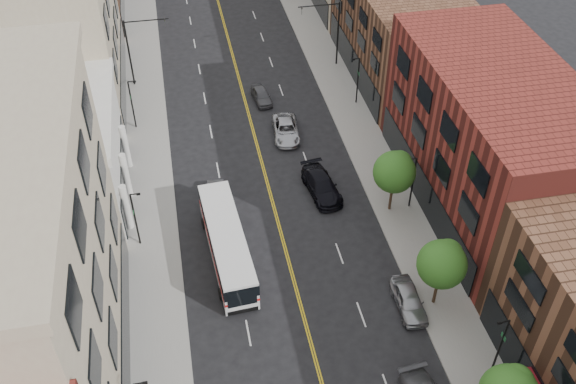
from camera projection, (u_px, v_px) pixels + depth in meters
sidewalk_left at (149, 157)px, 58.31m from camera, size 4.00×110.00×0.15m
sidewalk_right at (360, 132)px, 61.27m from camera, size 4.00×110.00×0.15m
bldg_l_tanoffice at (10, 285)px, 35.13m from camera, size 10.00×22.00×18.00m
bldg_l_white at (56, 159)px, 51.74m from camera, size 10.00×14.00×8.00m
bldg_l_far_a at (56, 10)px, 61.06m from camera, size 10.00×20.00×18.00m
bldg_r_mid at (491, 141)px, 50.27m from camera, size 10.00×22.00×12.00m
bldg_r_far_a at (402, 31)px, 66.48m from camera, size 10.00×20.00×10.00m
tree_r_2 at (443, 262)px, 43.01m from camera, size 3.40×3.40×5.59m
tree_r_3 at (395, 171)px, 50.42m from camera, size 3.40×3.40×5.59m
lamp_l_2 at (135, 216)px, 48.12m from camera, size 0.81×0.55×5.05m
lamp_l_3 at (132, 102)px, 59.98m from camera, size 0.81×0.55×5.05m
lamp_r_1 at (501, 343)px, 39.50m from camera, size 0.81×0.55×5.05m
lamp_r_2 at (413, 180)px, 51.36m from camera, size 0.81×0.55×5.05m
lamp_r_3 at (358, 78)px, 63.21m from camera, size 0.81×0.55×5.05m
signal_mast_left at (135, 45)px, 64.91m from camera, size 4.49×0.18×7.20m
signal_mast_right at (332, 27)px, 67.94m from camera, size 4.49×0.18×7.20m
city_bus at (227, 242)px, 47.85m from camera, size 3.26×11.43×2.90m
car_parked_far at (409, 300)px, 44.87m from camera, size 1.85×4.44×1.50m
car_lane_behind at (215, 195)px, 53.54m from camera, size 1.80×4.08×1.30m
car_lane_a at (322, 185)px, 54.18m from camera, size 2.96×5.81×1.61m
car_lane_b at (286, 130)px, 60.48m from camera, size 2.82×5.32×1.42m
car_lane_c at (261, 95)px, 65.08m from camera, size 1.96×4.02×1.32m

